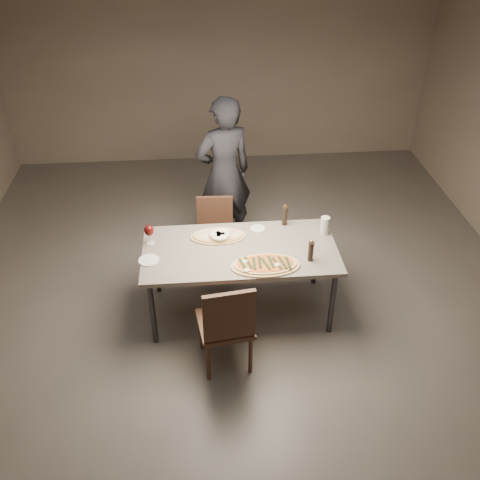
{
  "coord_description": "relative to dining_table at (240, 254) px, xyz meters",
  "views": [
    {
      "loc": [
        -0.34,
        -4.0,
        3.62
      ],
      "look_at": [
        0.0,
        0.0,
        0.85
      ],
      "focal_mm": 40.0,
      "sensor_mm": 36.0,
      "label": 1
    }
  ],
  "objects": [
    {
      "name": "bread_basket",
      "position": [
        -0.18,
        0.17,
        0.1
      ],
      "size": [
        0.2,
        0.2,
        0.07
      ],
      "rotation": [
        0.0,
        0.0,
        0.16
      ],
      "color": "#F8F1C9",
      "rests_on": "dining_table"
    },
    {
      "name": "room",
      "position": [
        0.0,
        0.0,
        0.71
      ],
      "size": [
        7.0,
        7.0,
        7.0
      ],
      "color": "#5A544D",
      "rests_on": "ground"
    },
    {
      "name": "wine_glass",
      "position": [
        -0.83,
        0.16,
        0.2
      ],
      "size": [
        0.09,
        0.09,
        0.2
      ],
      "rotation": [
        0.0,
        0.0,
        -0.17
      ],
      "color": "silver",
      "rests_on": "dining_table"
    },
    {
      "name": "pepper_mill_left",
      "position": [
        0.61,
        -0.23,
        0.16
      ],
      "size": [
        0.05,
        0.05,
        0.21
      ],
      "rotation": [
        0.0,
        0.0,
        -0.21
      ],
      "color": "black",
      "rests_on": "dining_table"
    },
    {
      "name": "carafe",
      "position": [
        0.83,
        0.19,
        0.15
      ],
      "size": [
        0.09,
        0.09,
        0.18
      ],
      "rotation": [
        0.0,
        0.0,
        0.38
      ],
      "color": "silver",
      "rests_on": "dining_table"
    },
    {
      "name": "chair_near",
      "position": [
        -0.17,
        -0.74,
        -0.16
      ],
      "size": [
        0.5,
        0.5,
        0.95
      ],
      "rotation": [
        0.0,
        0.0,
        0.13
      ],
      "color": "#41281B",
      "rests_on": "ground"
    },
    {
      "name": "oil_dish",
      "position": [
        0.2,
        0.31,
        0.07
      ],
      "size": [
        0.14,
        0.14,
        0.02
      ],
      "rotation": [
        0.0,
        0.0,
        0.01
      ],
      "color": "white",
      "rests_on": "dining_table"
    },
    {
      "name": "zucchini_pizza",
      "position": [
        0.2,
        -0.28,
        0.07
      ],
      "size": [
        0.62,
        0.35,
        0.05
      ],
      "rotation": [
        0.0,
        0.0,
        0.3
      ],
      "color": "tan",
      "rests_on": "dining_table"
    },
    {
      "name": "dining_table",
      "position": [
        0.0,
        0.0,
        0.0
      ],
      "size": [
        1.8,
        0.9,
        0.75
      ],
      "color": "slate",
      "rests_on": "ground"
    },
    {
      "name": "ham_pizza",
      "position": [
        -0.19,
        0.21,
        0.07
      ],
      "size": [
        0.53,
        0.29,
        0.04
      ],
      "rotation": [
        0.0,
        0.0,
        0.25
      ],
      "color": "tan",
      "rests_on": "dining_table"
    },
    {
      "name": "pepper_mill_right",
      "position": [
        0.47,
        0.38,
        0.16
      ],
      "size": [
        0.06,
        0.06,
        0.22
      ],
      "rotation": [
        0.0,
        0.0,
        -0.06
      ],
      "color": "black",
      "rests_on": "dining_table"
    },
    {
      "name": "side_plate",
      "position": [
        -0.83,
        -0.11,
        0.06
      ],
      "size": [
        0.18,
        0.18,
        0.01
      ],
      "rotation": [
        0.0,
        0.0,
        -0.1
      ],
      "color": "white",
      "rests_on": "dining_table"
    },
    {
      "name": "diner",
      "position": [
        -0.07,
        1.25,
        0.19
      ],
      "size": [
        0.75,
        0.61,
        1.77
      ],
      "primitive_type": "imported",
      "rotation": [
        0.0,
        0.0,
        3.48
      ],
      "color": "black",
      "rests_on": "ground"
    },
    {
      "name": "chair_far",
      "position": [
        -0.2,
        0.72,
        -0.22
      ],
      "size": [
        0.42,
        0.42,
        0.84
      ],
      "rotation": [
        0.0,
        0.0,
        3.09
      ],
      "color": "#41281B",
      "rests_on": "ground"
    }
  ]
}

